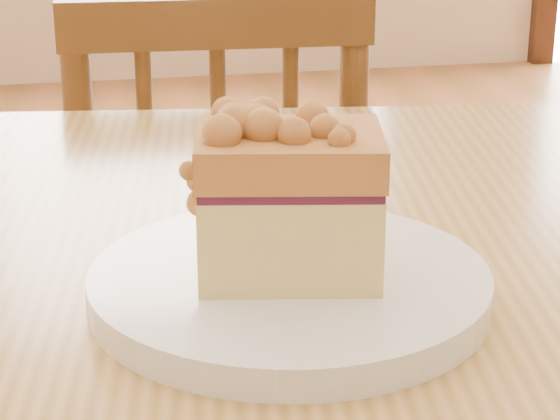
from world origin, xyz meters
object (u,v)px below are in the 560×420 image
at_px(cafe_chair_main, 214,289).
at_px(cake_slice, 288,191).
at_px(cafe_table_main, 468,399).
at_px(plate, 289,288).

relative_size(cafe_chair_main, cake_slice, 6.91).
xyz_separation_m(cafe_chair_main, cake_slice, (-0.04, -0.72, 0.39)).
relative_size(cafe_table_main, plate, 5.47).
xyz_separation_m(cafe_table_main, plate, (-0.13, -0.02, 0.10)).
height_order(cafe_table_main, cake_slice, cake_slice).
bearing_deg(cake_slice, plate, -53.44).
height_order(plate, cake_slice, cake_slice).
bearing_deg(cake_slice, cafe_table_main, 17.97).
distance_m(cafe_table_main, cafe_chair_main, 0.74).
xyz_separation_m(cafe_chair_main, plate, (-0.04, -0.72, 0.33)).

